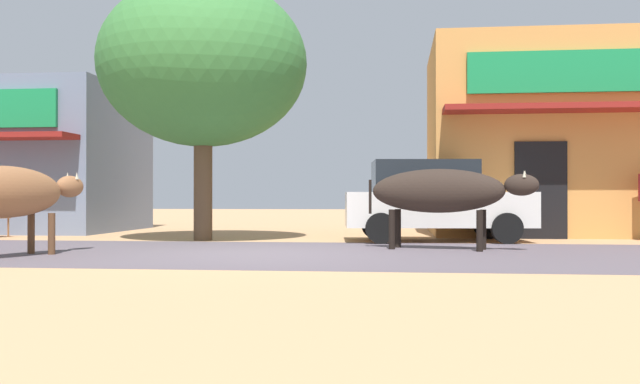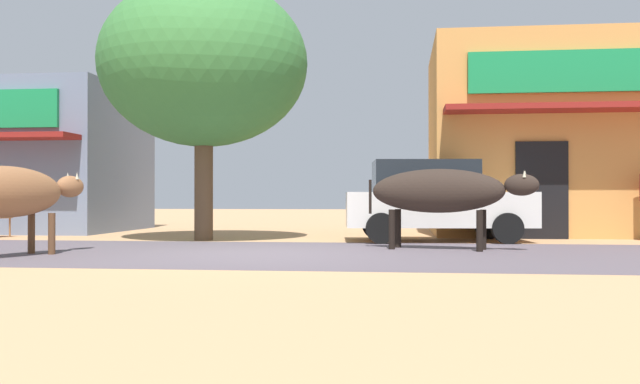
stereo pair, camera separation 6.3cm
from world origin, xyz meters
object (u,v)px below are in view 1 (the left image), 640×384
(parked_hatchback_car, at_px, (433,200))
(cow_far_dark, at_px, (441,192))
(cow_near_brown, at_px, (10,193))
(roadside_tree, at_px, (203,64))

(parked_hatchback_car, bearing_deg, cow_far_dark, -89.60)
(parked_hatchback_car, distance_m, cow_far_dark, 2.28)
(cow_far_dark, bearing_deg, cow_near_brown, -161.08)
(roadside_tree, xyz_separation_m, cow_far_dark, (4.76, -2.03, -2.68))
(roadside_tree, height_order, cow_far_dark, roadside_tree)
(parked_hatchback_car, relative_size, cow_far_dark, 1.36)
(cow_near_brown, bearing_deg, cow_far_dark, 18.92)
(cow_far_dark, bearing_deg, roadside_tree, 156.90)
(cow_near_brown, bearing_deg, parked_hatchback_car, 34.77)
(roadside_tree, relative_size, cow_far_dark, 1.90)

